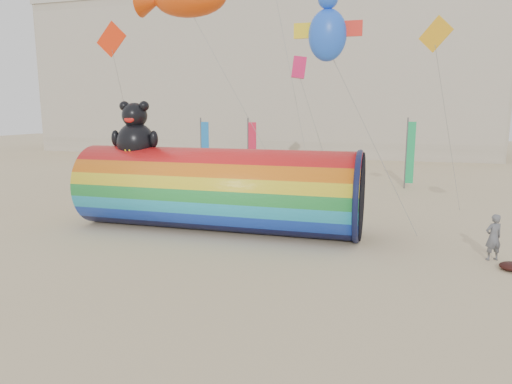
# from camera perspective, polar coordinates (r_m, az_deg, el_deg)

# --- Properties ---
(ground) EXTENTS (160.00, 160.00, 0.00)m
(ground) POSITION_cam_1_polar(r_m,az_deg,el_deg) (18.03, -2.88, -8.26)
(ground) COLOR #CCB58C
(ground) RESTS_ON ground
(hotel_building) EXTENTS (60.40, 15.40, 20.60)m
(hotel_building) POSITION_cam_1_polar(r_m,az_deg,el_deg) (64.73, 0.29, 14.23)
(hotel_building) COLOR #B7AD99
(hotel_building) RESTS_ON ground
(windsock_assembly) EXTENTS (13.56, 4.13, 6.25)m
(windsock_assembly) POSITION_cam_1_polar(r_m,az_deg,el_deg) (21.89, -4.91, 0.59)
(windsock_assembly) COLOR red
(windsock_assembly) RESTS_ON ground
(kite_handler) EXTENTS (0.78, 0.67, 1.82)m
(kite_handler) POSITION_cam_1_polar(r_m,az_deg,el_deg) (19.76, 27.55, -5.04)
(kite_handler) COLOR #595B61
(kite_handler) RESTS_ON ground
(festival_banners) EXTENTS (14.85, 4.81, 5.20)m
(festival_banners) POSITION_cam_1_polar(r_m,az_deg,el_deg) (32.85, 4.19, 4.78)
(festival_banners) COLOR #59595E
(festival_banners) RESTS_ON ground
(flying_kites) EXTENTS (21.72, 10.74, 7.86)m
(flying_kites) POSITION_cam_1_polar(r_m,az_deg,el_deg) (26.98, -4.47, 22.13)
(flying_kites) COLOR #D5430B
(flying_kites) RESTS_ON ground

